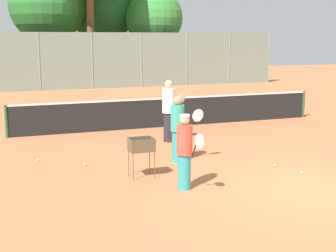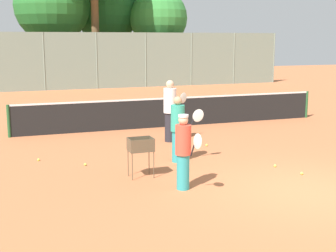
{
  "view_description": "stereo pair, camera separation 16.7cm",
  "coord_description": "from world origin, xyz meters",
  "views": [
    {
      "loc": [
        -6.09,
        -7.71,
        3.15
      ],
      "look_at": [
        -2.02,
        3.04,
        1.0
      ],
      "focal_mm": 50.0,
      "sensor_mm": 36.0,
      "label": 1
    },
    {
      "loc": [
        -5.94,
        -7.77,
        3.15
      ],
      "look_at": [
        -2.02,
        3.04,
        1.0
      ],
      "focal_mm": 50.0,
      "sensor_mm": 36.0,
      "label": 2
    }
  ],
  "objects": [
    {
      "name": "tree_3",
      "position": [
        5.05,
        24.52,
        4.59
      ],
      "size": [
        4.11,
        4.11,
        6.65
      ],
      "color": "brown",
      "rests_on": "ground_plane"
    },
    {
      "name": "ball_cart",
      "position": [
        -2.97,
        2.25,
        0.69
      ],
      "size": [
        0.56,
        0.41,
        0.92
      ],
      "color": "brown",
      "rests_on": "ground_plane"
    },
    {
      "name": "tree_1",
      "position": [
        -2.22,
        25.61,
        5.37
      ],
      "size": [
        5.11,
        5.11,
        7.93
      ],
      "color": "brown",
      "rests_on": "ground_plane"
    },
    {
      "name": "tennis_ball_2",
      "position": [
        0.64,
        1.13,
        0.03
      ],
      "size": [
        0.07,
        0.07,
        0.07
      ],
      "primitive_type": "sphere",
      "color": "#D1E54C",
      "rests_on": "ground_plane"
    },
    {
      "name": "tennis_ball_3",
      "position": [
        -5.09,
        4.54,
        0.03
      ],
      "size": [
        0.07,
        0.07,
        0.07
      ],
      "primitive_type": "sphere",
      "color": "#D1E54C",
      "rests_on": "ground_plane"
    },
    {
      "name": "parked_car",
      "position": [
        -2.98,
        25.89,
        0.66
      ],
      "size": [
        4.2,
        1.7,
        1.6
      ],
      "color": "#232328",
      "rests_on": "ground_plane"
    },
    {
      "name": "player_red_cap",
      "position": [
        -2.39,
        1.08,
        0.84
      ],
      "size": [
        0.33,
        0.87,
        1.61
      ],
      "rotation": [
        0.0,
        0.0,
        4.92
      ],
      "color": "teal",
      "rests_on": "ground_plane"
    },
    {
      "name": "player_white_outfit",
      "position": [
        -1.68,
        3.23,
        0.88
      ],
      "size": [
        0.9,
        0.36,
        1.71
      ],
      "rotation": [
        0.0,
        0.0,
        6.09
      ],
      "color": "teal",
      "rests_on": "ground_plane"
    },
    {
      "name": "tennis_ball_0",
      "position": [
        -4.02,
        3.66,
        0.03
      ],
      "size": [
        0.07,
        0.07,
        0.07
      ],
      "primitive_type": "sphere",
      "color": "#D1E54C",
      "rests_on": "ground_plane"
    },
    {
      "name": "back_fence",
      "position": [
        0.0,
        21.92,
        1.78
      ],
      "size": [
        26.14,
        0.08,
        3.56
      ],
      "color": "gray",
      "rests_on": "ground_plane"
    },
    {
      "name": "player_yellow_shirt",
      "position": [
        -1.02,
        5.6,
        0.98
      ],
      "size": [
        0.91,
        0.5,
        1.91
      ],
      "rotation": [
        0.0,
        0.0,
        0.39
      ],
      "color": "#26262D",
      "rests_on": "ground_plane"
    },
    {
      "name": "tennis_ball_1",
      "position": [
        0.41,
        1.92,
        0.03
      ],
      "size": [
        0.07,
        0.07,
        0.07
      ],
      "primitive_type": "sphere",
      "color": "#D1E54C",
      "rests_on": "ground_plane"
    },
    {
      "name": "tennis_net",
      "position": [
        0.0,
        7.94,
        0.56
      ],
      "size": [
        11.55,
        0.1,
        1.07
      ],
      "color": "#26592D",
      "rests_on": "ground_plane"
    },
    {
      "name": "tennis_ball_4",
      "position": [
        -0.23,
        4.61,
        0.03
      ],
      "size": [
        0.07,
        0.07,
        0.07
      ],
      "primitive_type": "sphere",
      "color": "#D1E54C",
      "rests_on": "ground_plane"
    },
    {
      "name": "tree_5",
      "position": [
        1.82,
        26.84,
        5.4
      ],
      "size": [
        5.03,
        5.03,
        7.92
      ],
      "color": "brown",
      "rests_on": "ground_plane"
    },
    {
      "name": "ground_plane",
      "position": [
        0.0,
        0.0,
        0.0
      ],
      "size": [
        80.0,
        80.0,
        0.0
      ],
      "primitive_type": "plane",
      "color": "#B7663D"
    }
  ]
}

